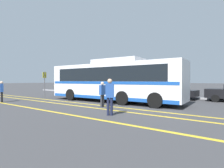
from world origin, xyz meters
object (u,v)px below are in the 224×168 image
object	(u,v)px
parked_car_1	(118,90)
pedestrian_0	(102,93)
parked_car_2	(170,92)
transit_bus	(112,80)
pedestrian_1	(2,90)
pedestrian_2	(110,94)
bus_stop_sign	(45,82)
parked_car_0	(80,88)

from	to	relation	value
parked_car_1	pedestrian_0	distance (m)	8.88
pedestrian_0	parked_car_2	bearing A→B (deg)	171.34
transit_bus	parked_car_1	bearing A→B (deg)	27.72
pedestrian_1	pedestrian_2	xyz separation A→B (m)	(10.19, 0.86, 0.09)
transit_bus	bus_stop_sign	bearing A→B (deg)	101.68
parked_car_1	pedestrian_2	world-z (taller)	pedestrian_2
pedestrian_0	pedestrian_1	distance (m)	8.61
transit_bus	parked_car_0	bearing A→B (deg)	58.74
parked_car_1	pedestrian_2	distance (m)	11.56
pedestrian_1	bus_stop_sign	xyz separation A→B (m)	(0.05, 3.79, 0.68)
parked_car_0	parked_car_2	world-z (taller)	parked_car_0
transit_bus	bus_stop_sign	world-z (taller)	transit_bus
parked_car_0	bus_stop_sign	world-z (taller)	bus_stop_sign
parked_car_0	bus_stop_sign	distance (m)	7.40
pedestrian_2	pedestrian_0	bearing A→B (deg)	105.02
parked_car_1	parked_car_2	size ratio (longest dim) A/B	0.95
pedestrian_2	pedestrian_1	bearing A→B (deg)	153.11
parked_car_1	pedestrian_1	distance (m)	11.40
parked_car_2	bus_stop_sign	xyz separation A→B (m)	(-9.96, -7.03, 0.97)
pedestrian_2	bus_stop_sign	xyz separation A→B (m)	(-10.14, 2.93, 0.58)
transit_bus	parked_car_2	xyz separation A→B (m)	(3.01, 5.36, -1.10)
parked_car_0	pedestrian_0	distance (m)	13.18
parked_car_1	pedestrian_0	world-z (taller)	pedestrian_0
bus_stop_sign	pedestrian_2	bearing A→B (deg)	-107.98
transit_bus	parked_car_1	world-z (taller)	transit_bus
parked_car_0	parked_car_2	distance (m)	12.37
parked_car_2	bus_stop_sign	distance (m)	12.23
pedestrian_0	transit_bus	bearing A→B (deg)	-152.43
parked_car_1	parked_car_0	bearing A→B (deg)	92.94
parked_car_0	parked_car_1	distance (m)	6.41
transit_bus	parked_car_2	size ratio (longest dim) A/B	2.37
parked_car_0	transit_bus	bearing A→B (deg)	-121.88
pedestrian_0	bus_stop_sign	xyz separation A→B (m)	(-8.10, 1.01, 0.69)
parked_car_0	parked_car_1	bearing A→B (deg)	-93.23
parked_car_2	pedestrian_1	size ratio (longest dim) A/B	2.95
pedestrian_2	bus_stop_sign	size ratio (longest dim) A/B	0.70
transit_bus	parked_car_2	distance (m)	6.24
parked_car_2	pedestrian_1	xyz separation A→B (m)	(-10.01, -10.82, 0.30)
transit_bus	pedestrian_1	xyz separation A→B (m)	(-6.99, -5.47, -0.80)
pedestrian_1	parked_car_0	bearing A→B (deg)	-59.36
pedestrian_2	parked_car_0	bearing A→B (deg)	110.06
pedestrian_1	pedestrian_2	size ratio (longest dim) A/B	0.92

